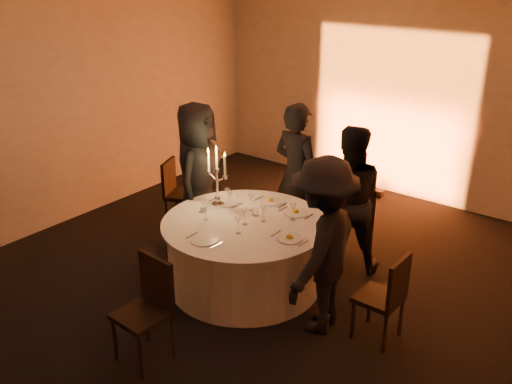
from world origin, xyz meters
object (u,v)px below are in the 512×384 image
Objects in this scene: chair_right at (387,294)px; chair_back_left at (311,203)px; coffee_cup at (203,209)px; guest_left at (198,175)px; chair_back_right at (358,216)px; guest_back_left at (297,175)px; chair_left at (177,189)px; banquet_table at (245,253)px; guest_back_right at (348,199)px; guest_right at (323,247)px; candelabra at (217,185)px; chair_front at (148,303)px.

chair_back_left is at bearing -127.65° from chair_right.
guest_left is at bearing 137.37° from coffee_cup.
chair_back_right is 0.90m from guest_back_left.
guest_back_left is at bearing 50.91° from chair_back_left.
chair_left reaches higher than chair_back_right.
banquet_table is 1.27m from guest_left.
chair_back_right is 0.49× the size of guest_back_left.
chair_right is 1.44m from guest_back_right.
banquet_table is 1.81m from chair_left.
chair_left is at bearing 26.01° from guest_back_left.
guest_left is (0.62, -0.22, 0.41)m from chair_left.
chair_right is at bearing 141.80° from chair_back_left.
guest_left is at bearing -97.61° from chair_right.
chair_right is at bearing -119.92° from guest_left.
chair_back_right reaches higher than banquet_table.
chair_right is at bearing 0.68° from banquet_table.
chair_left is 2.45m from chair_back_right.
chair_back_right is at bearing -95.02° from chair_left.
chair_left is at bearing 148.20° from coffee_cup.
guest_right is at bearing -128.75° from chair_left.
chair_back_right is 1.25× the size of candelabra.
chair_back_left is at bearing 66.93° from candelabra.
banquet_table is 1.02× the size of guest_right.
guest_left reaches higher than banquet_table.
banquet_table is at bearing 102.89° from guest_back_left.
chair_right is (3.37, -0.62, -0.00)m from chair_left.
coffee_cup is at bearing 27.84° from chair_back_right.
guest_back_left is at bearing -92.95° from chair_left.
candelabra is (-0.52, 0.15, 0.64)m from banquet_table.
chair_left is 0.53× the size of guest_back_right.
chair_left is 8.29× the size of coffee_cup.
guest_right is 16.10× the size of coffee_cup.
chair_back_left is 0.50× the size of guest_left.
guest_left is 1.86m from guest_back_right.
chair_front is at bearing -170.26° from guest_left.
chair_front is at bearing -69.72° from candelabra.
guest_left reaches higher than guest_back_left.
candelabra is (0.01, 0.23, 0.22)m from coffee_cup.
banquet_table is 0.98× the size of guest_left.
chair_front is at bearing -162.67° from chair_left.
guest_right is at bearing 138.09° from guest_back_left.
banquet_table is 1.83× the size of chair_front.
candelabra is at bearing 86.57° from coffee_cup.
banquet_table is at bearing 90.42° from chair_back_left.
chair_left is (-1.69, 0.64, 0.13)m from banquet_table.
guest_back_left reaches higher than guest_right.
coffee_cup is (-0.62, 1.41, 0.25)m from chair_front.
guest_back_left is 1.12m from candelabra.
chair_right is 2.26m from candelabra.
chair_front is 8.92× the size of coffee_cup.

